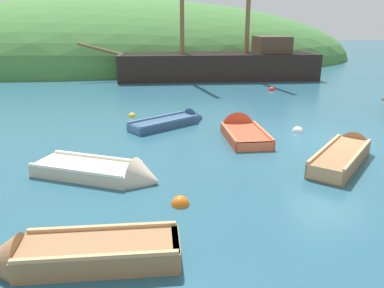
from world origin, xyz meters
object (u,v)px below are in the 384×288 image
rowboat_portside (107,174)px  rowboat_far (241,133)px  rowboat_outer_left (73,257)px  buoy_orange (180,205)px  rowboat_outer_right (174,122)px  rowboat_near_dock (345,155)px  buoy_red (272,90)px  buoy_yellow (132,117)px  buoy_white (297,132)px  sailing_ship (219,69)px

rowboat_portside → rowboat_far: 5.45m
rowboat_outer_left → buoy_orange: rowboat_outer_left is taller
rowboat_portside → rowboat_far: size_ratio=1.14×
rowboat_outer_right → rowboat_near_dock: 6.44m
rowboat_near_dock → rowboat_far: rowboat_far is taller
rowboat_outer_right → rowboat_outer_left: (-3.08, -8.39, 0.05)m
rowboat_far → buoy_red: rowboat_far is taller
buoy_red → rowboat_far: bearing=-119.7°
buoy_red → buoy_yellow: size_ratio=1.22×
rowboat_outer_left → buoy_white: (7.31, 6.47, -0.14)m
rowboat_outer_left → buoy_yellow: bearing=-92.5°
sailing_ship → rowboat_portside: sailing_ship is taller
rowboat_portside → rowboat_far: rowboat_far is taller
buoy_white → buoy_orange: size_ratio=0.95×
rowboat_near_dock → sailing_ship: bearing=44.1°
rowboat_portside → buoy_white: rowboat_portside is taller
buoy_yellow → buoy_red: bearing=29.2°
rowboat_outer_right → rowboat_near_dock: rowboat_near_dock is taller
buoy_red → buoy_orange: bearing=-120.8°
sailing_ship → rowboat_outer_left: sailing_ship is taller
sailing_ship → buoy_red: 5.48m
buoy_red → buoy_orange: size_ratio=0.99×
rowboat_outer_right → buoy_yellow: size_ratio=10.11×
buoy_yellow → sailing_ship: bearing=56.1°
sailing_ship → rowboat_near_dock: bearing=94.1°
rowboat_outer_right → rowboat_portside: (-2.54, -4.81, 0.01)m
rowboat_near_dock → buoy_yellow: size_ratio=10.14×
rowboat_portside → rowboat_outer_left: size_ratio=1.05×
sailing_ship → buoy_red: bearing=115.2°
rowboat_portside → buoy_yellow: (1.00, 6.42, -0.10)m
buoy_white → rowboat_outer_left: bearing=-138.5°
rowboat_outer_right → buoy_orange: (-0.96, -6.66, -0.08)m
rowboat_far → buoy_yellow: bearing=50.8°
buoy_yellow → buoy_orange: buoy_orange is taller
buoy_orange → sailing_ship: bearing=71.6°
sailing_ship → rowboat_near_dock: 16.33m
rowboat_outer_right → rowboat_near_dock: bearing=-79.0°
rowboat_outer_right → rowboat_far: 2.82m
rowboat_far → buoy_white: bearing=-84.9°
rowboat_near_dock → buoy_red: size_ratio=8.32×
buoy_red → buoy_white: bearing=-107.1°
sailing_ship → rowboat_far: 13.67m
rowboat_portside → rowboat_near_dock: rowboat_portside is taller
rowboat_outer_right → rowboat_near_dock: size_ratio=1.00×
rowboat_outer_right → buoy_red: size_ratio=8.30×
sailing_ship → rowboat_near_dock: sailing_ship is taller
rowboat_far → buoy_orange: size_ratio=7.51×
buoy_yellow → buoy_orange: size_ratio=0.82×
rowboat_near_dock → buoy_white: rowboat_near_dock is taller
rowboat_near_dock → rowboat_outer_left: 8.07m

